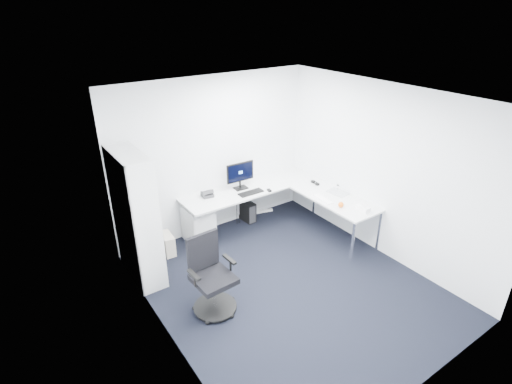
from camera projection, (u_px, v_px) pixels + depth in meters
ground at (289, 286)px, 5.78m from camera, size 4.20×4.20×0.00m
ceiling at (297, 99)px, 4.61m from camera, size 4.20×4.20×0.00m
wall_back at (214, 156)px, 6.75m from camera, size 3.60×0.02×2.70m
wall_front at (439, 289)px, 3.64m from camera, size 3.60×0.02×2.70m
wall_left at (162, 246)px, 4.27m from camera, size 0.02×4.20×2.70m
wall_right at (383, 172)px, 6.12m from camera, size 0.02×4.20×2.70m
l_desk at (263, 214)px, 6.94m from camera, size 2.58×1.45×0.75m
drawer_pedestal at (198, 224)px, 6.74m from camera, size 0.42×0.52×0.64m
bookshelf at (136, 218)px, 5.60m from camera, size 0.38×0.98×1.95m
task_chair at (214, 277)px, 5.10m from camera, size 0.63×0.63×1.06m
black_pc_tower at (247, 211)px, 7.45m from camera, size 0.20×0.40×0.37m
beige_pc_tower at (167, 244)px, 6.46m from camera, size 0.19×0.37×0.34m
power_strip at (264, 211)px, 7.79m from camera, size 0.35×0.14×0.04m
monitor at (240, 176)px, 6.89m from camera, size 0.52×0.18×0.50m
black_keyboard at (251, 193)px, 6.82m from camera, size 0.44×0.16×0.02m
mouse at (269, 190)px, 6.89m from camera, size 0.07×0.10×0.03m
desk_phone at (207, 193)px, 6.68m from camera, size 0.20×0.20×0.13m
laptop at (338, 186)px, 6.78m from camera, size 0.40×0.39×0.25m
white_keyboard at (323, 199)px, 6.61m from camera, size 0.15×0.41×0.01m
headphones at (315, 182)px, 7.18m from camera, size 0.14×0.20×0.05m
orange_fruit at (341, 205)px, 6.34m from camera, size 0.09×0.09×0.09m
tissue_box at (363, 208)px, 6.24m from camera, size 0.12×0.23×0.08m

